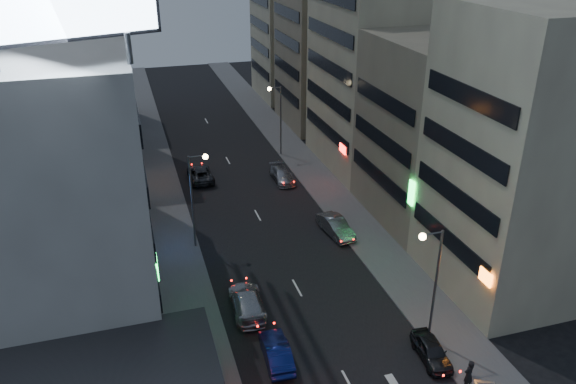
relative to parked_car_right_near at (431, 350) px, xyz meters
name	(u,v)px	position (x,y,z in m)	size (l,w,h in m)	color
sidewalk_left	(165,207)	(-13.60, 25.52, -0.59)	(4.00, 120.00, 0.12)	#4C4C4F
sidewalk_right	(324,187)	(2.40, 25.52, -0.59)	(4.00, 120.00, 0.12)	#4C4C4F
white_building	(34,171)	(-22.60, 15.52, 8.35)	(14.00, 24.00, 18.00)	#BCBCB7
shophouse_near	(525,157)	(9.40, 6.02, 9.35)	(10.00, 11.00, 20.00)	beige
shophouse_mid	(439,131)	(9.90, 17.52, 7.35)	(11.00, 12.00, 16.00)	gray
shophouse_far	(373,65)	(9.40, 30.52, 10.35)	(10.00, 14.00, 22.00)	beige
far_left_a	(71,73)	(-21.10, 40.52, 9.35)	(11.00, 10.00, 20.00)	#BCBCB7
far_left_b	(75,69)	(-21.60, 53.52, 6.85)	(12.00, 10.00, 15.00)	gray
far_right_a	(327,55)	(9.90, 45.52, 8.35)	(11.00, 12.00, 18.00)	gray
far_right_b	(298,16)	(10.40, 59.52, 11.35)	(12.00, 12.00, 24.00)	beige
street_lamp_right_near	(432,271)	(0.30, 1.52, 4.72)	(1.60, 0.44, 8.02)	#595B60
street_lamp_left	(196,188)	(-11.50, 17.52, 4.72)	(1.60, 0.44, 8.02)	#595B60
street_lamp_right_far	(277,111)	(0.30, 35.52, 4.72)	(1.60, 0.44, 8.02)	#595B60
parked_car_right_near	(431,350)	(0.00, 0.00, 0.00)	(1.53, 3.80, 1.29)	#242529
parked_car_right_mid	(336,226)	(0.00, 16.18, 0.11)	(1.60, 4.58, 1.51)	gray
parked_car_left	(200,174)	(-9.40, 31.02, 0.06)	(2.33, 5.06, 1.40)	#292A2F
parked_car_right_far	(282,175)	(-1.26, 28.30, 0.02)	(1.88, 4.63, 1.34)	#999AA0
road_car_blue	(276,351)	(-9.14, 2.60, 0.05)	(1.48, 4.26, 1.40)	navy
road_car_silver	(247,301)	(-9.71, 7.95, 0.11)	(2.13, 5.24, 1.52)	#A7A9B0
person	(469,375)	(0.70, -2.83, 0.43)	(0.70, 0.46, 1.92)	black
scooter_silver_b	(496,375)	(2.54, -2.91, 0.00)	(1.73, 0.58, 1.06)	#B5BABE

